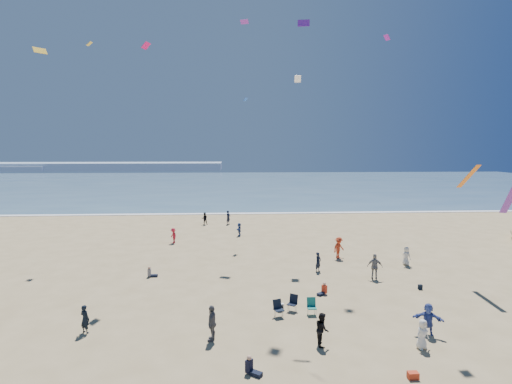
{
  "coord_description": "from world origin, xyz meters",
  "views": [
    {
      "loc": [
        0.74,
        -14.59,
        9.94
      ],
      "look_at": [
        2.0,
        8.0,
        7.42
      ],
      "focal_mm": 28.0,
      "sensor_mm": 36.0,
      "label": 1
    }
  ],
  "objects": [
    {
      "name": "ocean",
      "position": [
        0.0,
        95.0,
        0.03
      ],
      "size": [
        220.0,
        100.0,
        0.06
      ],
      "primitive_type": "cube",
      "color": "#476B84",
      "rests_on": "ground"
    },
    {
      "name": "black_backpack",
      "position": [
        3.53,
        8.72,
        0.19
      ],
      "size": [
        0.3,
        0.22,
        0.38
      ],
      "primitive_type": "cube",
      "color": "black",
      "rests_on": "ground"
    },
    {
      "name": "kites_aloft",
      "position": [
        9.62,
        11.12,
        15.1
      ],
      "size": [
        41.31,
        32.92,
        29.0
      ],
      "color": "white",
      "rests_on": "ground"
    },
    {
      "name": "white_tote",
      "position": [
        3.59,
        8.89,
        0.2
      ],
      "size": [
        0.35,
        0.2,
        0.4
      ],
      "primitive_type": "cube",
      "color": "white",
      "rests_on": "ground"
    },
    {
      "name": "cooler",
      "position": [
        8.42,
        1.25,
        0.15
      ],
      "size": [
        0.45,
        0.3,
        0.3
      ],
      "primitive_type": "cube",
      "color": "red",
      "rests_on": "ground"
    },
    {
      "name": "surf_line",
      "position": [
        0.0,
        45.0,
        0.04
      ],
      "size": [
        220.0,
        1.2,
        0.08
      ],
      "primitive_type": "cube",
      "color": "white",
      "rests_on": "ground"
    },
    {
      "name": "chair_cluster",
      "position": [
        4.31,
        8.18,
        0.5
      ],
      "size": [
        2.69,
        1.6,
        1.0
      ],
      "color": "black",
      "rests_on": "ground"
    },
    {
      "name": "headland_near",
      "position": [
        -100.0,
        165.0,
        1.0
      ],
      "size": [
        40.0,
        14.0,
        2.0
      ],
      "primitive_type": "cube",
      "color": "#7A8EA8",
      "rests_on": "ground"
    },
    {
      "name": "headland_far",
      "position": [
        -60.0,
        170.0,
        1.6
      ],
      "size": [
        110.0,
        20.0,
        3.2
      ],
      "primitive_type": "cube",
      "color": "#7A8EA8",
      "rests_on": "ground"
    },
    {
      "name": "seated_group",
      "position": [
        1.7,
        5.07,
        0.42
      ],
      "size": [
        13.6,
        19.71,
        0.84
      ],
      "color": "white",
      "rests_on": "ground"
    },
    {
      "name": "navy_bag",
      "position": [
        13.82,
        11.9,
        0.17
      ],
      "size": [
        0.28,
        0.18,
        0.34
      ],
      "primitive_type": "cube",
      "color": "black",
      "rests_on": "ground"
    },
    {
      "name": "standing_flyers",
      "position": [
        3.14,
        14.8,
        0.86
      ],
      "size": [
        28.41,
        38.16,
        1.94
      ],
      "color": "gray",
      "rests_on": "ground"
    }
  ]
}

